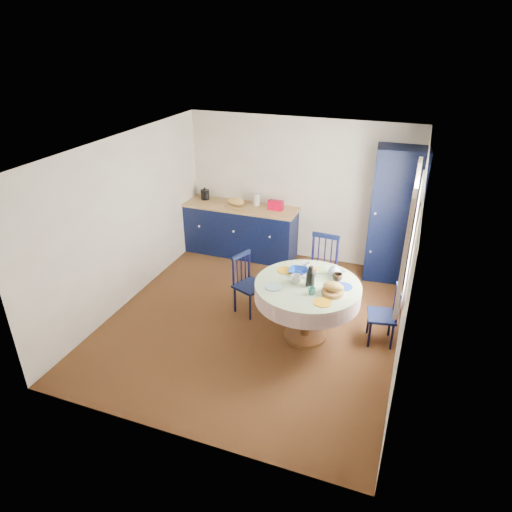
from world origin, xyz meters
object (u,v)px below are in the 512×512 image
at_px(cobalt_bowl, 298,271).
at_px(chair_right, 385,315).
at_px(chair_far, 321,269).
at_px(mug_c, 338,277).
at_px(chair_left, 248,283).
at_px(mug_a, 296,279).
at_px(mug_b, 312,291).
at_px(kitchen_counter, 240,229).
at_px(dining_table, 308,292).
at_px(pantry_cabinet, 394,216).
at_px(mug_d, 306,266).

bearing_deg(cobalt_bowl, chair_right, 1.66).
xyz_separation_m(chair_far, mug_c, (0.39, -0.82, 0.36)).
bearing_deg(chair_far, mug_c, -60.60).
height_order(chair_left, chair_far, chair_far).
height_order(chair_far, mug_a, chair_far).
distance_m(chair_left, cobalt_bowl, 0.88).
relative_size(mug_a, mug_b, 1.40).
xyz_separation_m(kitchen_counter, mug_a, (1.64, -2.13, 0.41)).
relative_size(dining_table, chair_far, 1.32).
distance_m(chair_far, cobalt_bowl, 0.89).
height_order(pantry_cabinet, chair_far, pantry_cabinet).
bearing_deg(mug_b, pantry_cabinet, 72.41).
relative_size(kitchen_counter, pantry_cabinet, 0.96).
height_order(pantry_cabinet, chair_left, pantry_cabinet).
distance_m(dining_table, mug_c, 0.43).
bearing_deg(chair_far, mug_a, -91.81).
relative_size(chair_far, chair_right, 1.23).
bearing_deg(dining_table, pantry_cabinet, 68.37).
distance_m(mug_a, mug_b, 0.34).
bearing_deg(dining_table, chair_far, 93.01).
distance_m(dining_table, mug_b, 0.31).
height_order(mug_a, mug_b, mug_a).
distance_m(chair_right, mug_d, 1.21).
distance_m(chair_far, mug_d, 0.75).
bearing_deg(cobalt_bowl, dining_table, -47.61).
height_order(pantry_cabinet, cobalt_bowl, pantry_cabinet).
bearing_deg(mug_b, chair_left, 151.41).
bearing_deg(cobalt_bowl, mug_c, -1.43).
xyz_separation_m(chair_right, mug_b, (-0.89, -0.49, 0.45)).
bearing_deg(kitchen_counter, mug_a, -52.43).
height_order(chair_far, mug_b, chair_far).
relative_size(pantry_cabinet, chair_left, 2.44).
xyz_separation_m(kitchen_counter, chair_left, (0.83, -1.76, -0.03)).
relative_size(pantry_cabinet, chair_right, 2.60).
distance_m(dining_table, chair_right, 1.05).
bearing_deg(chair_left, kitchen_counter, 47.43).
bearing_deg(chair_right, dining_table, -85.84).
bearing_deg(chair_left, mug_c, -74.02).
bearing_deg(cobalt_bowl, kitchen_counter, 130.45).
bearing_deg(kitchen_counter, mug_c, -41.60).
bearing_deg(mug_c, chair_right, 4.19).
xyz_separation_m(mug_c, mug_d, (-0.46, 0.17, -0.00)).
xyz_separation_m(pantry_cabinet, chair_left, (-1.83, -1.80, -0.64)).
xyz_separation_m(chair_left, chair_far, (0.92, 0.68, 0.07)).
relative_size(chair_left, mug_b, 9.23).
relative_size(chair_far, cobalt_bowl, 4.13).
xyz_separation_m(mug_a, mug_b, (0.26, -0.21, -0.01)).
xyz_separation_m(pantry_cabinet, chair_far, (-0.91, -1.11, -0.57)).
bearing_deg(kitchen_counter, cobalt_bowl, -49.59).
bearing_deg(dining_table, chair_left, 160.37).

